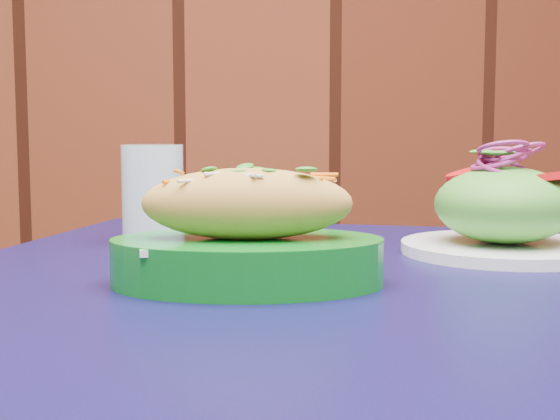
{
  "coord_description": "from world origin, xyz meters",
  "views": [
    {
      "loc": [
        -0.21,
        0.97,
        0.89
      ],
      "look_at": [
        -0.18,
        1.69,
        0.81
      ],
      "focal_mm": 50.0,
      "sensor_mm": 36.0,
      "label": 1
    }
  ],
  "objects": [
    {
      "name": "salad_plate",
      "position": [
        0.06,
        1.8,
        0.8
      ],
      "size": [
        0.22,
        0.22,
        0.12
      ],
      "rotation": [
        0.0,
        0.0,
        -0.17
      ],
      "color": "white",
      "rests_on": "cafe_table"
    },
    {
      "name": "cafe_table",
      "position": [
        -0.13,
        1.66,
        0.66
      ],
      "size": [
        0.98,
        0.98,
        0.75
      ],
      "rotation": [
        0.0,
        0.0,
        -0.25
      ],
      "color": "black",
      "rests_on": "ground"
    },
    {
      "name": "banh_mi_basket",
      "position": [
        -0.21,
        1.64,
        0.79
      ],
      "size": [
        0.24,
        0.16,
        0.11
      ],
      "rotation": [
        0.0,
        0.0,
        -0.03
      ],
      "color": "#0B6B19",
      "rests_on": "cafe_table"
    },
    {
      "name": "water_glass",
      "position": [
        -0.33,
        1.89,
        0.81
      ],
      "size": [
        0.07,
        0.07,
        0.12
      ],
      "primitive_type": "cylinder",
      "color": "silver",
      "rests_on": "cafe_table"
    }
  ]
}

